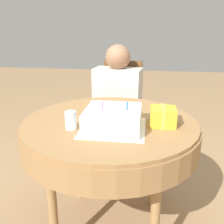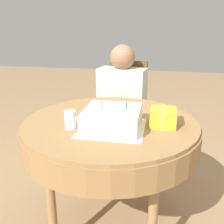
# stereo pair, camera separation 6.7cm
# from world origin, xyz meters

# --- Properties ---
(dining_table) EXTENTS (1.01, 1.01, 0.75)m
(dining_table) POSITION_xyz_m (0.00, 0.00, 0.66)
(dining_table) COLOR #9E7547
(dining_table) RESTS_ON ground_plane
(chair) EXTENTS (0.43, 0.43, 0.97)m
(chair) POSITION_xyz_m (-0.03, 0.80, 0.51)
(chair) COLOR brown
(chair) RESTS_ON ground_plane
(person) EXTENTS (0.41, 0.33, 1.12)m
(person) POSITION_xyz_m (-0.04, 0.70, 0.67)
(person) COLOR #9E7051
(person) RESTS_ON ground_plane
(napkin) EXTENTS (0.34, 0.34, 0.00)m
(napkin) POSITION_xyz_m (0.03, -0.11, 0.75)
(napkin) COLOR white
(napkin) RESTS_ON dining_table
(birthday_cake) EXTENTS (0.29, 0.29, 0.15)m
(birthday_cake) POSITION_xyz_m (0.03, -0.11, 0.80)
(birthday_cake) COLOR white
(birthday_cake) RESTS_ON dining_table
(drinking_glass) EXTENTS (0.06, 0.06, 0.10)m
(drinking_glass) POSITION_xyz_m (-0.18, -0.15, 0.80)
(drinking_glass) COLOR silver
(drinking_glass) RESTS_ON dining_table
(gift_box) EXTENTS (0.14, 0.14, 0.10)m
(gift_box) POSITION_xyz_m (0.29, -0.03, 0.80)
(gift_box) COLOR gold
(gift_box) RESTS_ON dining_table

